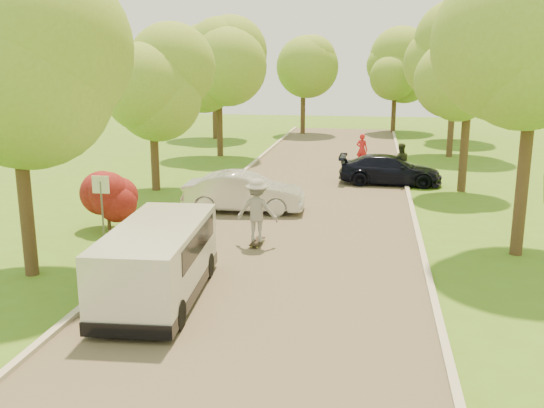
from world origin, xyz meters
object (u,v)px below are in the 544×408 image
Objects in this scene: silver_sedan at (244,192)px; street_sign at (101,195)px; person_striped at (362,150)px; person_olive at (400,162)px; longboard at (257,242)px; dark_sedan at (390,170)px; skateboarder at (257,210)px; minivan at (158,261)px.

street_sign is at bearing 140.89° from silver_sedan.
person_olive reaches higher than person_striped.
silver_sedan reaches higher than longboard.
dark_sedan is at bearing 50.42° from street_sign.
longboard is at bearing 107.48° from skateboarder.
person_olive is (4.78, 11.26, 0.80)m from longboard.
person_striped is (4.39, 20.04, -0.09)m from minivan.
street_sign is at bearing 10.99° from skateboarder.
person_striped is (7.69, 15.99, -0.69)m from street_sign.
skateboarder is at bearing 7.55° from street_sign.
street_sign reaches higher than person_striped.
minivan is 2.78× the size of person_olive.
street_sign is 17.75m from person_striped.
silver_sedan is (0.20, 8.86, -0.22)m from minivan.
minivan is 16.14m from dark_sedan.
skateboarder reaches higher than person_olive.
street_sign is 0.43× the size of minivan.
street_sign reaches higher than silver_sedan.
person_striped is (2.88, 15.35, 0.76)m from longboard.
silver_sedan reaches higher than dark_sedan.
person_striped is (-1.41, 4.98, 0.19)m from dark_sedan.
street_sign is at bearing 47.97° from person_olive.
minivan is 1.10× the size of silver_sedan.
minivan is 2.89× the size of person_striped.
longboard is (1.51, 4.69, -0.86)m from minivan.
street_sign is 0.46× the size of dark_sedan.
minivan reaches higher than person_striped.
person_olive is at bearing -43.64° from silver_sedan.
street_sign is 1.25× the size of person_striped.
street_sign is 1.20× the size of person_olive.
longboard is at bearing -165.61° from silver_sedan.
person_striped is at bearing -97.20° from skateboarder.
dark_sedan is 2.59× the size of person_olive.
skateboarder is 15.62m from person_striped.
skateboarder is at bearing 158.65° from dark_sedan.
skateboarder is at bearing 63.83° from person_olive.
street_sign reaches higher than dark_sedan.
street_sign is at bearing 83.06° from person_striped.
person_olive reaches higher than longboard.
silver_sedan is at bearing 46.21° from person_olive.
street_sign is at bearing 141.56° from dark_sedan.
minivan is (3.30, -4.06, -0.60)m from street_sign.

